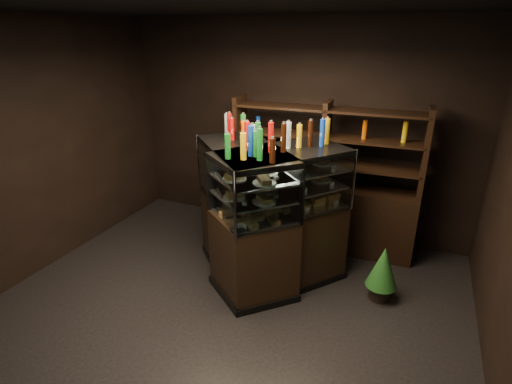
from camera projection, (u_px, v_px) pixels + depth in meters
ground at (214, 324)px, 4.12m from camera, size 5.00×5.00×0.00m
room_shell at (205, 141)px, 3.39m from camera, size 5.02×5.02×3.01m
display_case at (262, 238)px, 4.70m from camera, size 1.96×1.64×1.63m
food_display at (262, 185)px, 4.44m from camera, size 1.45×1.16×0.49m
bottles_top at (263, 136)px, 4.24m from camera, size 1.27×1.02×0.30m
potted_conifer at (383, 266)px, 4.36m from camera, size 0.34×0.34×0.73m
back_shelving at (322, 205)px, 5.43m from camera, size 2.45×0.51×2.00m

